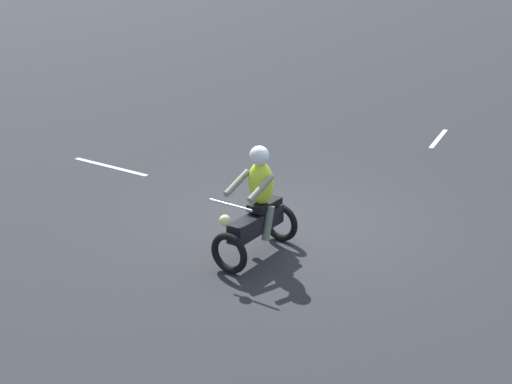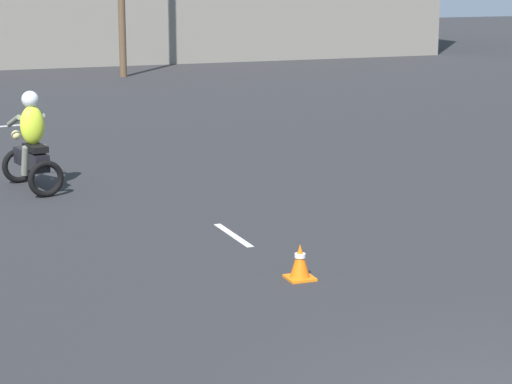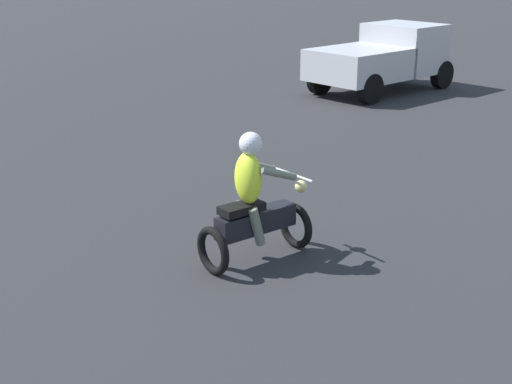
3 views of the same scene
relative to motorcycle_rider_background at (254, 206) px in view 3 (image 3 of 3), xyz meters
The scene contains 2 objects.
motorcycle_rider_background is the anchor object (origin of this frame).
pickup_truck 11.58m from the motorcycle_rider_background, 135.56° to the left, with size 2.94×4.49×1.73m.
Camera 3 is at (4.61, 6.93, 3.72)m, focal length 50.00 mm.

